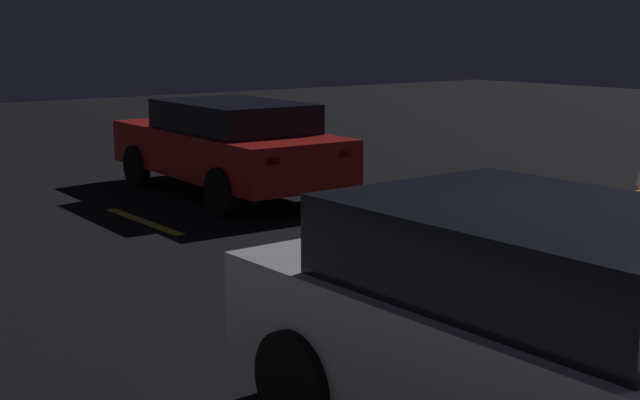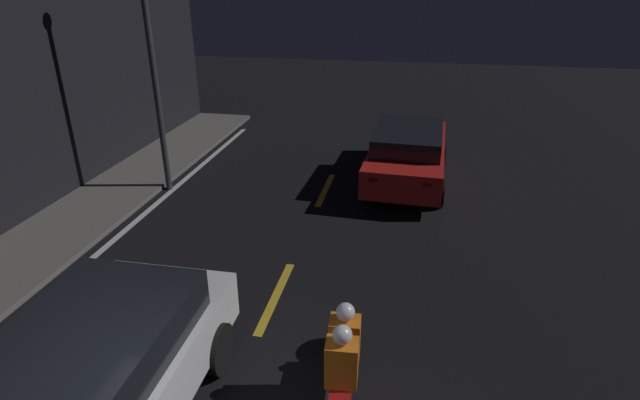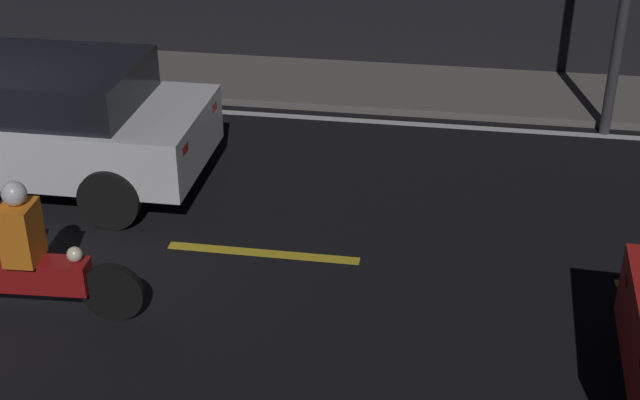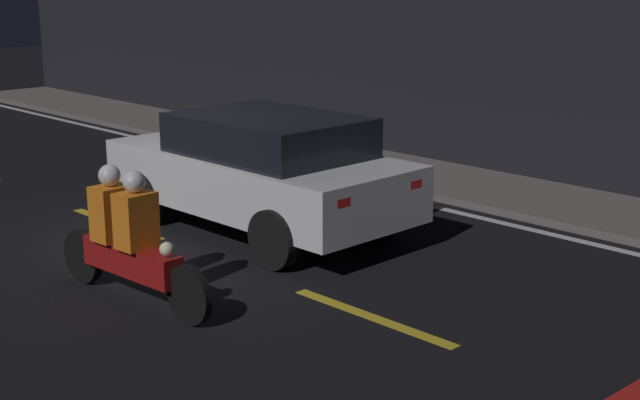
# 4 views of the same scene
# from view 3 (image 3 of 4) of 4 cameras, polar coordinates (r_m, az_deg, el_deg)

# --- Properties ---
(raised_curb) EXTENTS (28.00, 1.91, 0.10)m
(raised_curb) POSITION_cam_3_polar(r_m,az_deg,el_deg) (14.36, -13.25, 8.01)
(raised_curb) COLOR #605B56
(raised_curb) RESTS_ON ground
(lane_dash_d) EXTENTS (2.00, 0.14, 0.01)m
(lane_dash_d) POSITION_cam_3_polar(r_m,az_deg,el_deg) (9.18, -3.67, -3.40)
(lane_dash_d) COLOR gold
(lane_dash_d) RESTS_ON ground
(lane_solid_kerb) EXTENTS (25.20, 0.14, 0.01)m
(lane_solid_kerb) POSITION_cam_3_polar(r_m,az_deg,el_deg) (13.35, -15.08, 6.02)
(lane_solid_kerb) COLOR silver
(lane_solid_kerb) RESTS_ON ground
(sedan_white) EXTENTS (4.12, 1.99, 1.49)m
(sedan_white) POSITION_cam_3_polar(r_m,az_deg,el_deg) (10.77, -17.96, 4.92)
(sedan_white) COLOR silver
(sedan_white) RESTS_ON ground
(motorcycle) EXTENTS (2.30, 0.40, 1.36)m
(motorcycle) POSITION_cam_3_polar(r_m,az_deg,el_deg) (8.40, -19.36, -3.29)
(motorcycle) COLOR black
(motorcycle) RESTS_ON ground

